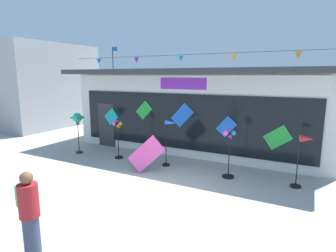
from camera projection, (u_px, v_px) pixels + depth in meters
The scene contains 10 objects.
ground_plane at pixel (161, 192), 7.82m from camera, with size 80.00×80.00×0.00m, color #ADAAA5.
kite_shop_building at pixel (202, 108), 12.79m from camera, with size 11.32×5.33×4.89m.
wind_spinner_far_left at pixel (77, 120), 11.59m from camera, with size 0.40×0.40×1.74m.
wind_spinner_left at pixel (118, 134), 10.88m from camera, with size 0.36×0.32×1.60m.
wind_spinner_center_left at pixel (169, 135), 9.89m from camera, with size 0.57×0.28×1.71m.
wind_spinner_center_right at pixel (229, 150), 8.79m from camera, with size 0.38×0.38×1.67m.
wind_spinner_right at pixel (303, 151), 7.94m from camera, with size 0.52×0.30×1.61m.
person_near_camera at pixel (29, 215), 4.80m from camera, with size 0.48×0.38×1.68m.
display_kite_on_ground at pixel (146, 154), 9.32m from camera, with size 0.67×0.03×1.22m, color #EA4CA3.
neighbour_building at pixel (35, 85), 18.50m from camera, with size 5.85×6.30×5.25m, color #99999E.
Camera 1 is at (3.62, -6.40, 3.29)m, focal length 29.32 mm.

